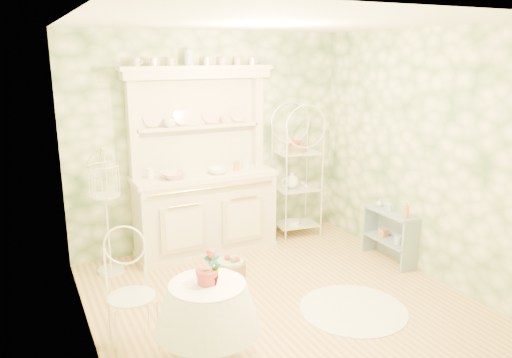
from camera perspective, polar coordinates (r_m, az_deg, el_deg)
name	(u,v)px	position (r m, az deg, el deg)	size (l,w,h in m)	color
floor	(278,299)	(5.23, 2.48, -13.56)	(3.60, 3.60, 0.00)	tan
ceiling	(281,22)	(4.63, 2.86, 17.49)	(3.60, 3.60, 0.00)	white
wall_left	(81,193)	(4.22, -19.35, -1.52)	(3.60, 3.60, 0.00)	#F1EFBF
wall_right	(422,154)	(5.82, 18.43, 2.74)	(3.60, 3.60, 0.00)	#F1EFBF
wall_back	(211,141)	(6.35, -5.18, 4.34)	(3.60, 3.60, 0.00)	#F1EFBF
wall_front	(415,228)	(3.35, 17.67, -5.39)	(3.60, 3.60, 0.00)	#F1EFBF
kitchen_dresser	(204,163)	(6.07, -5.95, 1.88)	(1.87, 0.61, 2.29)	silver
bakers_rack	(297,167)	(6.69, 4.72, 1.37)	(0.59, 0.42, 1.90)	white
side_shelf	(390,236)	(6.21, 15.05, -6.27)	(0.27, 0.73, 0.62)	#8397A5
round_table	(209,331)	(4.13, -5.44, -16.92)	(0.56, 0.56, 0.61)	white
cafe_chair	(132,300)	(4.44, -13.99, -13.30)	(0.38, 0.38, 0.83)	white
birdcage_stand	(106,210)	(5.78, -16.72, -3.39)	(0.35, 0.35, 1.49)	white
floor_basket	(231,267)	(5.64, -2.93, -10.01)	(0.38, 0.38, 0.24)	#9E763D
lace_rug	(353,309)	(5.12, 11.05, -14.41)	(1.05, 1.05, 0.01)	white
bowl_floral	(173,178)	(5.91, -9.44, 0.15)	(0.29, 0.29, 0.07)	white
bowl_white	(218,173)	(6.07, -4.36, 0.67)	(0.24, 0.24, 0.08)	white
cup_left	(170,125)	(6.00, -9.79, 6.12)	(0.14, 0.14, 0.11)	white
cup_right	(224,121)	(6.26, -3.64, 6.63)	(0.09, 0.09, 0.09)	white
potted_geranium	(212,269)	(3.85, -5.00, -10.16)	(0.14, 0.10, 0.27)	#3F7238
bottle_amber	(406,212)	(5.91, 16.79, -3.65)	(0.07, 0.07, 0.18)	#C2773C
bottle_blue	(390,208)	(6.12, 15.11, -3.21)	(0.05, 0.05, 0.10)	#A0BBCC
bottle_glass	(379,204)	(6.27, 13.92, -2.78)	(0.08, 0.08, 0.10)	silver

